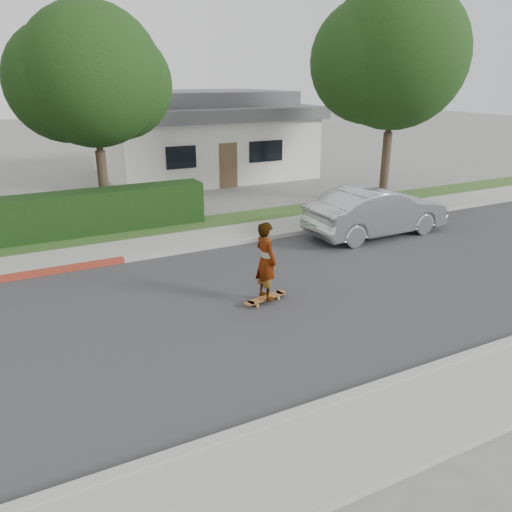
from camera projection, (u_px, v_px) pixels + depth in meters
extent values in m
plane|color=slate|center=(121.00, 331.00, 10.45)|extent=(120.00, 120.00, 0.00)
cube|color=#2D2D30|center=(121.00, 331.00, 10.44)|extent=(60.00, 8.00, 0.01)
cube|color=#9E9E99|center=(187.00, 453.00, 6.98)|extent=(60.00, 0.20, 0.15)
cube|color=gray|center=(211.00, 499.00, 6.24)|extent=(60.00, 1.60, 0.12)
cube|color=#9E9E99|center=(88.00, 265.00, 13.86)|extent=(60.00, 0.20, 0.15)
cube|color=gray|center=(82.00, 256.00, 14.62)|extent=(60.00, 1.60, 0.12)
cube|color=#2D4C1E|center=(75.00, 241.00, 15.96)|extent=(60.00, 1.60, 0.10)
cylinder|color=#33261C|center=(104.00, 186.00, 18.20)|extent=(0.36, 0.36, 2.52)
cylinder|color=#33261C|center=(98.00, 133.00, 17.55)|extent=(0.24, 0.24, 2.10)
sphere|color=black|center=(92.00, 76.00, 16.91)|extent=(4.80, 4.80, 4.80)
sphere|color=black|center=(66.00, 82.00, 16.97)|extent=(4.08, 4.08, 4.08)
sphere|color=black|center=(118.00, 85.00, 17.65)|extent=(3.84, 3.84, 3.84)
cylinder|color=#33261C|center=(385.00, 168.00, 20.72)|extent=(0.36, 0.36, 2.88)
cylinder|color=#33261C|center=(390.00, 114.00, 19.99)|extent=(0.24, 0.24, 2.40)
sphere|color=black|center=(395.00, 56.00, 19.25)|extent=(5.60, 5.60, 5.60)
sphere|color=black|center=(371.00, 61.00, 19.31)|extent=(4.76, 4.76, 4.76)
sphere|color=black|center=(406.00, 64.00, 19.99)|extent=(4.48, 4.48, 4.48)
cube|color=beige|center=(201.00, 146.00, 26.75)|extent=(10.00, 8.00, 3.00)
cube|color=#4C4C51|center=(200.00, 111.00, 26.14)|extent=(10.60, 8.60, 0.60)
cube|color=#4C4C51|center=(200.00, 99.00, 25.93)|extent=(8.40, 6.40, 0.80)
cube|color=black|center=(181.00, 157.00, 22.28)|extent=(1.40, 0.06, 1.00)
cube|color=black|center=(266.00, 151.00, 24.11)|extent=(1.80, 0.06, 1.00)
cube|color=brown|center=(228.00, 166.00, 23.45)|extent=(0.90, 0.06, 2.10)
cylinder|color=gold|center=(257.00, 306.00, 11.52)|extent=(0.07, 0.05, 0.07)
cylinder|color=gold|center=(252.00, 303.00, 11.65)|extent=(0.07, 0.05, 0.07)
cylinder|color=gold|center=(278.00, 298.00, 11.91)|extent=(0.07, 0.05, 0.07)
cylinder|color=gold|center=(273.00, 296.00, 12.04)|extent=(0.07, 0.05, 0.07)
cube|color=silver|center=(255.00, 302.00, 11.57)|extent=(0.10, 0.20, 0.03)
cube|color=silver|center=(276.00, 295.00, 11.96)|extent=(0.10, 0.20, 0.03)
cube|color=brown|center=(266.00, 298.00, 11.76)|extent=(1.01, 0.45, 0.02)
cylinder|color=brown|center=(249.00, 303.00, 11.46)|extent=(0.29, 0.29, 0.02)
cylinder|color=brown|center=(281.00, 292.00, 12.05)|extent=(0.29, 0.29, 0.02)
imported|color=white|center=(266.00, 261.00, 11.44)|extent=(0.50, 0.71, 1.84)
imported|color=#A5A9AC|center=(377.00, 211.00, 16.51)|extent=(4.97, 1.83, 1.62)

